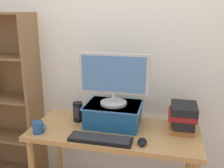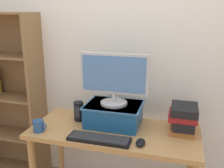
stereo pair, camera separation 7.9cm
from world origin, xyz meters
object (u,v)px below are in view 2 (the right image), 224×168
Objects in this scene: riser_box at (114,114)px; coffee_mug at (39,126)px; bookshelf_unit at (5,94)px; keyboard at (99,139)px; computer_mouse at (141,142)px; desk at (114,141)px; desk_speaker at (79,111)px; computer_monitor at (114,77)px; book_stack at (183,118)px.

riser_box is 3.99× the size of coffee_mug.
riser_box reaches higher than coffee_mug.
bookshelf_unit reaches higher than coffee_mug.
keyboard is 4.31× the size of computer_mouse.
desk_speaker is (-0.33, 0.09, 0.18)m from desk.
book_stack is at bearing 1.97° from computer_monitor.
computer_mouse is (0.26, -0.27, -0.07)m from riser_box.
keyboard reaches higher than desk.
coffee_mug is at bearing -161.04° from desk.
desk_speaker reaches higher than keyboard.
computer_monitor reaches higher than keyboard.
keyboard is at bearing -176.31° from computer_mouse.
computer_mouse is 0.40× the size of book_stack.
riser_box is 0.38m from computer_mouse.
keyboard is 4.05× the size of coffee_mug.
coffee_mug is at bearing -151.85° from computer_monitor.
desk is at bearing -74.06° from riser_box.
desk is 4.95× the size of book_stack.
computer_mouse is at bearing -25.01° from desk_speaker.
keyboard is at bearing -1.23° from coffee_mug.
desk_speaker is (0.88, -0.21, -0.00)m from bookshelf_unit.
coffee_mug is at bearing 178.77° from keyboard.
keyboard is at bearing -22.95° from bookshelf_unit.
coffee_mug is at bearing -164.38° from book_stack.
desk is at bearing -73.82° from computer_monitor.
computer_monitor is (0.00, -0.00, 0.30)m from riser_box.
keyboard is 2.76× the size of desk_speaker.
keyboard is 0.29m from computer_mouse.
bookshelf_unit is 1.24m from computer_monitor.
keyboard is 1.72× the size of book_stack.
book_stack is at bearing -6.20° from bookshelf_unit.
desk is 1.26m from bookshelf_unit.
desk_speaker is at bearing -178.55° from book_stack.
coffee_mug reaches higher than computer_mouse.
desk is 0.23m from keyboard.
desk_speaker is (-0.57, 0.26, 0.06)m from computer_mouse.
bookshelf_unit is 1.26m from keyboard.
coffee_mug is (-0.78, -0.01, 0.03)m from computer_mouse.
keyboard is at bearing -45.87° from desk_speaker.
bookshelf_unit is at bearing 166.75° from desk_speaker.
riser_box is at bearing 134.46° from computer_mouse.
desk is 2.39× the size of computer_monitor.
coffee_mug is at bearing -151.72° from riser_box.
bookshelf_unit reaches higher than riser_box.
book_stack is 1.09m from coffee_mug.
book_stack is (0.54, 0.02, 0.02)m from riser_box.
coffee_mug reaches higher than desk.
bookshelf_unit is 6.21× the size of book_stack.
riser_box is 0.99× the size of keyboard.
riser_box is 0.82× the size of computer_monitor.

